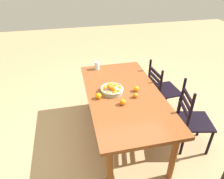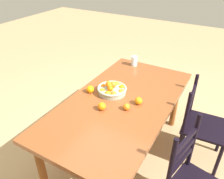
# 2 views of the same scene
# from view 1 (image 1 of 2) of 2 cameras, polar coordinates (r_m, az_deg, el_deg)

# --- Properties ---
(ground_plane) EXTENTS (12.00, 12.00, 0.00)m
(ground_plane) POSITION_cam_1_polar(r_m,az_deg,el_deg) (3.21, 2.92, -12.38)
(ground_plane) COLOR tan
(dining_table) EXTENTS (1.84, 0.96, 0.75)m
(dining_table) POSITION_cam_1_polar(r_m,az_deg,el_deg) (2.78, 3.29, -2.52)
(dining_table) COLOR brown
(dining_table) RESTS_ON ground
(chair_near_window) EXTENTS (0.49, 0.49, 0.98)m
(chair_near_window) POSITION_cam_1_polar(r_m,az_deg,el_deg) (2.96, 21.09, -7.77)
(chair_near_window) COLOR black
(chair_near_window) RESTS_ON ground
(chair_by_cabinet) EXTENTS (0.47, 0.47, 0.92)m
(chair_by_cabinet) POSITION_cam_1_polar(r_m,az_deg,el_deg) (3.45, 13.44, -0.18)
(chair_by_cabinet) COLOR black
(chair_by_cabinet) RESTS_ON ground
(fruit_bowl) EXTENTS (0.31, 0.31, 0.13)m
(fruit_bowl) POSITION_cam_1_polar(r_m,az_deg,el_deg) (2.74, 0.00, 0.03)
(fruit_bowl) COLOR #A2A790
(fruit_bowl) RESTS_ON dining_table
(orange_loose_0) EXTENTS (0.06, 0.06, 0.06)m
(orange_loose_0) POSITION_cam_1_polar(r_m,az_deg,el_deg) (2.66, 6.45, -1.59)
(orange_loose_0) COLOR orange
(orange_loose_0) RESTS_ON dining_table
(orange_loose_1) EXTENTS (0.08, 0.08, 0.08)m
(orange_loose_1) POSITION_cam_1_polar(r_m,az_deg,el_deg) (2.62, -3.76, -1.76)
(orange_loose_1) COLOR orange
(orange_loose_1) RESTS_ON dining_table
(orange_loose_2) EXTENTS (0.07, 0.07, 0.07)m
(orange_loose_2) POSITION_cam_1_polar(r_m,az_deg,el_deg) (2.52, 2.94, -3.45)
(orange_loose_2) COLOR orange
(orange_loose_2) RESTS_ON dining_table
(orange_loose_3) EXTENTS (0.07, 0.07, 0.07)m
(orange_loose_3) POSITION_cam_1_polar(r_m,az_deg,el_deg) (2.78, 6.72, 0.20)
(orange_loose_3) COLOR orange
(orange_loose_3) RESTS_ON dining_table
(drinking_glass) EXTENTS (0.08, 0.08, 0.13)m
(drinking_glass) POSITION_cam_1_polar(r_m,az_deg,el_deg) (3.34, -4.15, 6.61)
(drinking_glass) COLOR silver
(drinking_glass) RESTS_ON dining_table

